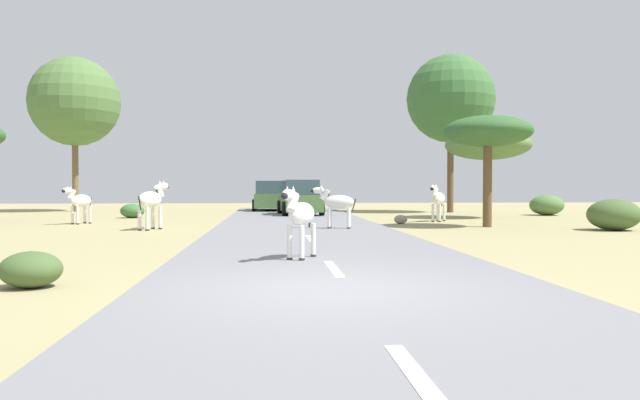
# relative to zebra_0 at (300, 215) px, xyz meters

# --- Properties ---
(ground_plane) EXTENTS (90.00, 90.00, 0.00)m
(ground_plane) POSITION_rel_zebra_0_xyz_m (0.23, -3.47, -0.90)
(ground_plane) COLOR #998E60
(road) EXTENTS (6.00, 64.00, 0.05)m
(road) POSITION_rel_zebra_0_xyz_m (0.50, -3.47, -0.87)
(road) COLOR slate
(road) RESTS_ON ground_plane
(lane_markings) EXTENTS (0.16, 56.00, 0.01)m
(lane_markings) POSITION_rel_zebra_0_xyz_m (0.50, -4.47, -0.84)
(lane_markings) COLOR silver
(lane_markings) RESTS_ON road
(zebra_0) EXTENTS (0.83, 1.42, 1.42)m
(zebra_0) POSITION_rel_zebra_0_xyz_m (0.00, 0.00, 0.00)
(zebra_0) COLOR silver
(zebra_0) RESTS_ON road
(zebra_1) EXTENTS (1.51, 0.62, 1.45)m
(zebra_1) POSITION_rel_zebra_0_xyz_m (1.65, 8.43, 0.02)
(zebra_1) COLOR silver
(zebra_1) RESTS_ON road
(zebra_2) EXTENTS (1.09, 1.50, 1.57)m
(zebra_2) POSITION_rel_zebra_0_xyz_m (6.37, 12.81, 0.04)
(zebra_2) COLOR silver
(zebra_2) RESTS_ON ground_plane
(zebra_3) EXTENTS (0.95, 1.68, 1.67)m
(zebra_3) POSITION_rel_zebra_0_xyz_m (-4.56, 8.99, 0.10)
(zebra_3) COLOR silver
(zebra_3) RESTS_ON ground_plane
(zebra_4) EXTENTS (0.90, 1.47, 1.48)m
(zebra_4) POSITION_rel_zebra_0_xyz_m (-7.95, 12.34, -0.01)
(zebra_4) COLOR silver
(zebra_4) RESTS_ON ground_plane
(car_0) EXTENTS (2.27, 4.46, 1.74)m
(car_0) POSITION_rel_zebra_0_xyz_m (0.92, 18.64, -0.05)
(car_0) COLOR #476B38
(car_0) RESTS_ON road
(car_1) EXTENTS (2.03, 4.34, 1.74)m
(car_1) POSITION_rel_zebra_0_xyz_m (-0.58, 24.02, -0.05)
(car_1) COLOR #476B38
(car_1) RESTS_ON road
(tree_0) EXTENTS (5.16, 5.16, 8.98)m
(tree_0) POSITION_rel_zebra_0_xyz_m (-11.91, 24.52, 5.49)
(tree_0) COLOR brown
(tree_0) RESTS_ON ground_plane
(tree_1) EXTENTS (4.93, 4.93, 8.87)m
(tree_1) POSITION_rel_zebra_0_xyz_m (9.55, 21.52, 5.48)
(tree_1) COLOR brown
(tree_1) RESTS_ON ground_plane
(tree_2) EXTENTS (3.93, 3.93, 4.07)m
(tree_2) POSITION_rel_zebra_0_xyz_m (9.48, 15.48, 2.46)
(tree_2) COLOR brown
(tree_2) RESTS_ON ground_plane
(tree_3) EXTENTS (3.17, 3.17, 4.00)m
(tree_3) POSITION_rel_zebra_0_xyz_m (7.22, 9.40, 2.49)
(tree_3) COLOR brown
(tree_3) RESTS_ON ground_plane
(bush_0) EXTENTS (0.87, 0.79, 0.52)m
(bush_0) POSITION_rel_zebra_0_xyz_m (-4.01, -2.74, -0.64)
(bush_0) COLOR #425B2D
(bush_0) RESTS_ON ground_plane
(bush_1) EXTENTS (1.74, 1.57, 1.05)m
(bush_1) POSITION_rel_zebra_0_xyz_m (10.81, 7.42, -0.37)
(bush_1) COLOR #425B2D
(bush_1) RESTS_ON ground_plane
(bush_2) EXTENTS (1.10, 0.99, 0.66)m
(bush_2) POSITION_rel_zebra_0_xyz_m (-6.95, 16.85, -0.57)
(bush_2) COLOR #386633
(bush_2) RESTS_ON ground_plane
(bush_4) EXTENTS (1.72, 1.54, 1.03)m
(bush_4) POSITION_rel_zebra_0_xyz_m (13.40, 17.75, -0.38)
(bush_4) COLOR #4C7038
(bush_4) RESTS_ON ground_plane
(rock_2) EXTENTS (0.53, 0.38, 0.35)m
(rock_2) POSITION_rel_zebra_0_xyz_m (4.50, 11.43, -0.72)
(rock_2) COLOR gray
(rock_2) RESTS_ON ground_plane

